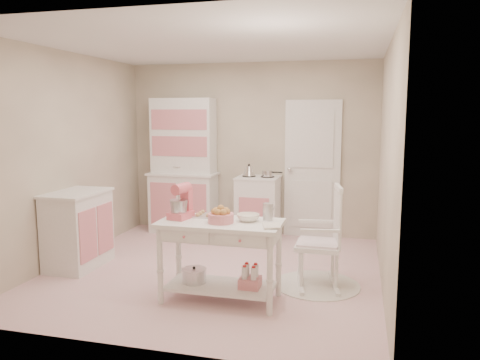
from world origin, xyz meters
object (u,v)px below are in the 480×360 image
object	(u,v)px
stove	(258,207)
work_table	(221,261)
hutch	(183,166)
bread_basket	(221,218)
rocking_chair	(318,236)
stand_mixer	(180,202)
base_cabinet	(78,229)

from	to	relation	value
stove	work_table	world-z (taller)	stove
hutch	stove	bearing A→B (deg)	-2.39
stove	bread_basket	size ratio (longest dim) A/B	3.68
rocking_chair	stand_mixer	distance (m)	1.51
rocking_chair	bread_basket	size ratio (longest dim) A/B	4.40
stove	base_cabinet	world-z (taller)	same
stove	rocking_chair	xyz separation A→B (m)	(1.04, -1.78, 0.09)
stove	base_cabinet	xyz separation A→B (m)	(-1.81, -1.86, 0.00)
rocking_chair	bread_basket	xyz separation A→B (m)	(-0.88, -0.68, 0.30)
stove	bread_basket	bearing A→B (deg)	-86.15
stove	hutch	bearing A→B (deg)	177.61
hutch	stand_mixer	distance (m)	2.61
hutch	stove	xyz separation A→B (m)	(1.20, -0.05, -0.58)
work_table	bread_basket	world-z (taller)	bread_basket
stand_mixer	work_table	bearing A→B (deg)	10.27
stove	work_table	distance (m)	2.42
work_table	bread_basket	bearing A→B (deg)	-68.20
hutch	bread_basket	xyz separation A→B (m)	(1.37, -2.51, -0.19)
rocking_chair	stand_mixer	bearing A→B (deg)	-165.14
rocking_chair	stand_mixer	world-z (taller)	stand_mixer
base_cabinet	stove	bearing A→B (deg)	45.68
rocking_chair	stand_mixer	size ratio (longest dim) A/B	3.24
base_cabinet	hutch	bearing A→B (deg)	72.16
base_cabinet	rocking_chair	xyz separation A→B (m)	(2.86, 0.07, 0.09)
base_cabinet	stand_mixer	distance (m)	1.71
stand_mixer	stove	bearing A→B (deg)	96.46
base_cabinet	stand_mixer	size ratio (longest dim) A/B	2.71
bread_basket	stand_mixer	bearing A→B (deg)	170.96
stand_mixer	base_cabinet	bearing A→B (deg)	173.81
stove	rocking_chair	bearing A→B (deg)	-59.68
rocking_chair	work_table	bearing A→B (deg)	-154.91
hutch	base_cabinet	bearing A→B (deg)	-107.84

